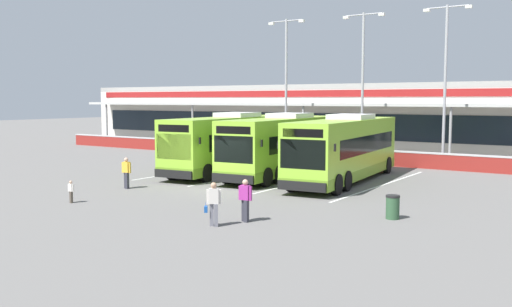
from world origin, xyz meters
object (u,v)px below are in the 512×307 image
(coach_bus_leftmost, at_px, (230,144))
(lamp_post_centre, at_px, (363,77))
(lamp_post_west, at_px, (286,79))
(coach_bus_centre, at_px, (345,150))
(pedestrian_in_dark_coat, at_px, (126,172))
(pedestrian_child, at_px, (71,191))
(pedestrian_near_bin, at_px, (245,199))
(pedestrian_with_handbag, at_px, (213,203))
(litter_bin, at_px, (393,207))
(coach_bus_left_centre, at_px, (283,146))
(lamp_post_east, at_px, (445,75))

(coach_bus_leftmost, xyz_separation_m, lamp_post_centre, (4.41, 10.62, 4.50))
(lamp_post_west, height_order, lamp_post_centre, same)
(coach_bus_centre, distance_m, pedestrian_in_dark_coat, 12.07)
(pedestrian_child, xyz_separation_m, lamp_post_west, (-2.75, 23.20, 5.75))
(pedestrian_near_bin, bearing_deg, coach_bus_centre, 96.96)
(pedestrian_in_dark_coat, bearing_deg, coach_bus_leftmost, 87.78)
(pedestrian_with_handbag, height_order, litter_bin, pedestrian_with_handbag)
(coach_bus_leftmost, height_order, coach_bus_left_centre, same)
(lamp_post_east, bearing_deg, coach_bus_leftmost, -134.64)
(pedestrian_with_handbag, distance_m, pedestrian_child, 8.21)
(coach_bus_centre, height_order, lamp_post_centre, lamp_post_centre)
(pedestrian_child, relative_size, lamp_post_centre, 0.09)
(coach_bus_centre, xyz_separation_m, pedestrian_with_handbag, (0.92, -13.10, -0.93))
(coach_bus_centre, bearing_deg, pedestrian_child, -119.33)
(pedestrian_in_dark_coat, relative_size, lamp_post_east, 0.15)
(coach_bus_left_centre, xyz_separation_m, coach_bus_centre, (4.25, -0.29, 0.00))
(coach_bus_centre, relative_size, pedestrian_child, 12.29)
(coach_bus_centre, xyz_separation_m, litter_bin, (5.88, -8.21, -1.32))
(pedestrian_with_handbag, bearing_deg, lamp_post_centre, 100.73)
(pedestrian_with_handbag, distance_m, pedestrian_in_dark_coat, 10.20)
(coach_bus_left_centre, relative_size, lamp_post_west, 1.12)
(pedestrian_near_bin, bearing_deg, lamp_post_centre, 102.63)
(lamp_post_west, bearing_deg, coach_bus_centre, -45.51)
(pedestrian_child, bearing_deg, pedestrian_with_handbag, -0.86)
(pedestrian_near_bin, relative_size, lamp_post_centre, 0.15)
(pedestrian_with_handbag, xyz_separation_m, litter_bin, (4.97, 4.89, -0.39))
(coach_bus_left_centre, xyz_separation_m, lamp_post_east, (6.76, 10.18, 4.50))
(pedestrian_in_dark_coat, xyz_separation_m, pedestrian_near_bin, (9.74, -3.11, 0.00))
(lamp_post_east, height_order, litter_bin, lamp_post_east)
(pedestrian_with_handbag, relative_size, pedestrian_in_dark_coat, 1.00)
(lamp_post_west, bearing_deg, pedestrian_near_bin, -62.48)
(pedestrian_child, distance_m, lamp_post_east, 26.05)
(coach_bus_centre, relative_size, pedestrian_with_handbag, 7.62)
(coach_bus_left_centre, bearing_deg, pedestrian_with_handbag, -68.90)
(coach_bus_leftmost, relative_size, pedestrian_in_dark_coat, 7.62)
(pedestrian_in_dark_coat, bearing_deg, lamp_post_east, 60.60)
(lamp_post_centre, distance_m, litter_bin, 21.73)
(lamp_post_east, bearing_deg, coach_bus_centre, -103.49)
(coach_bus_centre, bearing_deg, lamp_post_east, 76.51)
(lamp_post_west, xyz_separation_m, lamp_post_centre, (6.49, 0.25, 0.00))
(coach_bus_leftmost, height_order, lamp_post_west, lamp_post_west)
(lamp_post_east, bearing_deg, lamp_post_centre, 179.87)
(pedestrian_with_handbag, relative_size, litter_bin, 1.74)
(pedestrian_near_bin, bearing_deg, coach_bus_left_centre, 115.18)
(coach_bus_left_centre, distance_m, coach_bus_centre, 4.26)
(lamp_post_centre, xyz_separation_m, litter_bin, (9.44, -18.69, -5.82))
(coach_bus_centre, relative_size, pedestrian_near_bin, 7.62)
(pedestrian_with_handbag, distance_m, pedestrian_near_bin, 1.38)
(coach_bus_left_centre, distance_m, pedestrian_with_handbag, 14.38)
(coach_bus_leftmost, relative_size, litter_bin, 13.27)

